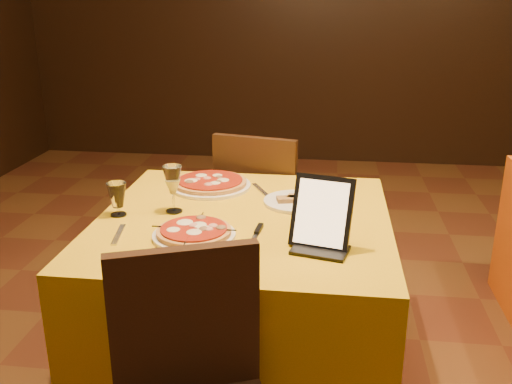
# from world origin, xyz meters

# --- Properties ---
(wall_back) EXTENTS (6.00, 0.01, 2.80)m
(wall_back) POSITION_xyz_m (0.00, 3.50, 1.40)
(wall_back) COLOR black
(wall_back) RESTS_ON floor
(main_table) EXTENTS (1.10, 1.10, 0.75)m
(main_table) POSITION_xyz_m (-0.40, 0.03, 0.38)
(main_table) COLOR gold
(main_table) RESTS_ON floor
(chair_main_far) EXTENTS (0.49, 0.49, 0.91)m
(chair_main_far) POSITION_xyz_m (-0.40, 0.83, 0.46)
(chair_main_far) COLOR black
(chair_main_far) RESTS_ON floor
(pizza_near) EXTENTS (0.29, 0.29, 0.03)m
(pizza_near) POSITION_xyz_m (-0.55, -0.18, 0.77)
(pizza_near) COLOR white
(pizza_near) RESTS_ON main_table
(pizza_far) EXTENTS (0.35, 0.35, 0.03)m
(pizza_far) POSITION_xyz_m (-0.60, 0.36, 0.77)
(pizza_far) COLOR white
(pizza_far) RESTS_ON main_table
(cutlet_dish) EXTENTS (0.26, 0.26, 0.03)m
(cutlet_dish) POSITION_xyz_m (-0.22, 0.20, 0.76)
(cutlet_dish) COLOR white
(cutlet_dish) RESTS_ON main_table
(wine_glass) EXTENTS (0.09, 0.09, 0.19)m
(wine_glass) POSITION_xyz_m (-0.68, 0.05, 0.84)
(wine_glass) COLOR #F4F58B
(wine_glass) RESTS_ON main_table
(water_glass) EXTENTS (0.09, 0.09, 0.13)m
(water_glass) POSITION_xyz_m (-0.88, -0.02, 0.81)
(water_glass) COLOR white
(water_glass) RESTS_ON main_table
(tablet) EXTENTS (0.22, 0.14, 0.24)m
(tablet) POSITION_xyz_m (-0.11, -0.20, 0.87)
(tablet) COLOR black
(tablet) RESTS_ON main_table
(knife) EXTENTS (0.04, 0.22, 0.01)m
(knife) POSITION_xyz_m (-0.34, -0.18, 0.75)
(knife) COLOR #B6B6BE
(knife) RESTS_ON main_table
(fork_near) EXTENTS (0.05, 0.18, 0.01)m
(fork_near) POSITION_xyz_m (-0.81, -0.20, 0.75)
(fork_near) COLOR #B8BAC0
(fork_near) RESTS_ON main_table
(fork_far) EXTENTS (0.10, 0.17, 0.01)m
(fork_far) POSITION_xyz_m (-0.38, 0.34, 0.75)
(fork_far) COLOR #B1B0B7
(fork_far) RESTS_ON main_table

